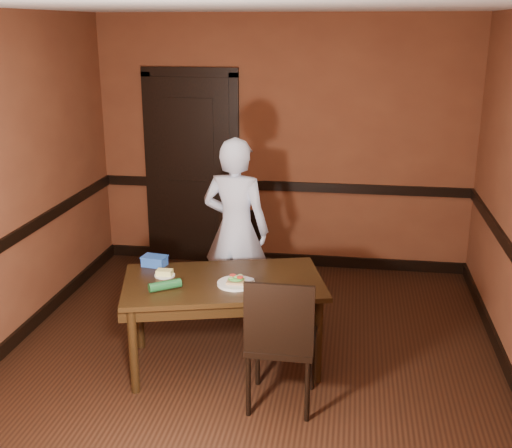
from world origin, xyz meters
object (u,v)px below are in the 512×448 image
(sandwich_plate, at_px, (236,282))
(sauce_jar, at_px, (249,284))
(person, at_px, (236,230))
(food_tub, at_px, (155,261))
(dining_table, at_px, (224,322))
(chair_near, at_px, (282,339))
(cheese_saucer, at_px, (165,273))
(chair_far, at_px, (242,262))

(sandwich_plate, height_order, sauce_jar, sauce_jar)
(sandwich_plate, relative_size, sauce_jar, 3.46)
(person, distance_m, food_tub, 0.86)
(dining_table, relative_size, chair_near, 1.53)
(sauce_jar, bearing_deg, cheese_saucer, 166.67)
(chair_far, relative_size, chair_near, 0.93)
(person, height_order, sandwich_plate, person)
(food_tub, bearing_deg, cheese_saucer, -45.53)
(chair_far, xyz_separation_m, sandwich_plate, (0.15, -1.11, 0.27))
(sauce_jar, bearing_deg, sandwich_plate, 146.04)
(dining_table, xyz_separation_m, cheese_saucer, (-0.47, 0.02, 0.37))
(dining_table, xyz_separation_m, sauce_jar, (0.23, -0.15, 0.40))
(sauce_jar, bearing_deg, food_tub, 156.38)
(dining_table, relative_size, chair_far, 1.63)
(chair_near, bearing_deg, sauce_jar, -48.86)
(dining_table, bearing_deg, cheese_saucer, 162.79)
(cheese_saucer, bearing_deg, sandwich_plate, -8.57)
(sauce_jar, xyz_separation_m, food_tub, (-0.84, 0.37, -0.00))
(food_tub, bearing_deg, person, 59.54)
(dining_table, xyz_separation_m, food_tub, (-0.61, 0.22, 0.40))
(chair_near, height_order, sandwich_plate, chair_near)
(sauce_jar, bearing_deg, dining_table, 146.79)
(dining_table, height_order, person, person)
(person, bearing_deg, chair_near, 122.30)
(sauce_jar, relative_size, cheese_saucer, 0.51)
(cheese_saucer, xyz_separation_m, food_tub, (-0.14, 0.20, 0.02))
(sauce_jar, distance_m, cheese_saucer, 0.71)
(cheese_saucer, distance_m, food_tub, 0.25)
(chair_far, distance_m, chair_near, 1.61)
(chair_far, relative_size, person, 0.56)
(chair_far, xyz_separation_m, sauce_jar, (0.27, -1.19, 0.29))
(chair_near, relative_size, food_tub, 4.65)
(chair_near, distance_m, cheese_saucer, 1.12)
(sandwich_plate, bearing_deg, dining_table, 147.58)
(dining_table, relative_size, sandwich_plate, 5.32)
(dining_table, xyz_separation_m, sandwich_plate, (0.11, -0.07, 0.37))
(chair_far, height_order, chair_near, chair_near)
(cheese_saucer, bearing_deg, dining_table, -2.03)
(sandwich_plate, distance_m, cheese_saucer, 0.59)
(dining_table, relative_size, cheese_saucer, 9.45)
(dining_table, bearing_deg, sandwich_plate, -47.60)
(food_tub, bearing_deg, chair_far, 64.44)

